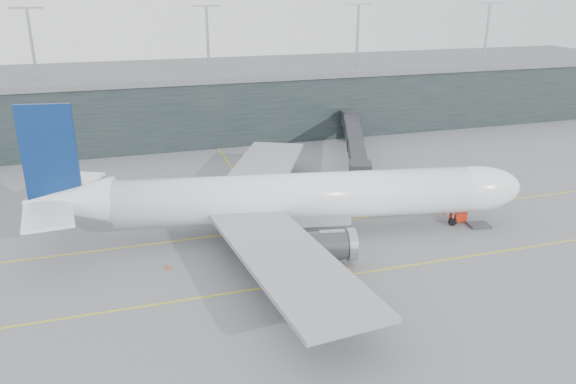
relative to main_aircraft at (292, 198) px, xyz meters
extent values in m
plane|color=slate|center=(-6.97, 6.41, -5.47)|extent=(320.00, 320.00, 0.00)
cube|color=yellow|center=(-6.97, 2.41, -5.46)|extent=(160.00, 0.25, 0.02)
cube|color=yellow|center=(-6.97, -13.59, -5.46)|extent=(160.00, 0.25, 0.02)
cube|color=yellow|center=(-1.97, 26.41, -5.46)|extent=(0.25, 60.00, 0.02)
cube|color=black|center=(-6.97, 64.41, 1.53)|extent=(240.00, 35.00, 14.00)
cube|color=#5B5D60|center=(-6.97, 64.41, 9.13)|extent=(240.00, 36.00, 1.20)
cylinder|color=#9E9EA3|center=(-36.97, 54.41, 16.53)|extent=(0.60, 0.60, 14.00)
cylinder|color=#9E9EA3|center=(-1.97, 54.41, 16.53)|extent=(0.60, 0.60, 14.00)
cylinder|color=#9E9EA3|center=(33.03, 54.41, 16.53)|extent=(0.60, 0.60, 14.00)
cylinder|color=#9E9EA3|center=(68.03, 54.41, 16.53)|extent=(0.60, 0.60, 14.00)
cylinder|color=white|center=(0.49, -0.08, 0.18)|extent=(49.39, 14.94, 6.60)
ellipsoid|color=white|center=(26.19, -4.58, 0.18)|extent=(14.80, 8.89, 6.60)
cone|color=white|center=(-29.41, 5.14, 0.92)|extent=(12.63, 8.26, 6.34)
cube|color=gray|center=(-0.56, 0.10, -2.38)|extent=(17.70, 8.18, 2.13)
cube|color=black|center=(30.17, -5.27, 1.24)|extent=(2.86, 3.55, 0.85)
cube|color=gray|center=(-5.50, -15.80, -0.89)|extent=(12.80, 31.73, 0.59)
cylinder|color=#3A3B3F|center=(0.84, -10.42, -2.70)|extent=(7.99, 4.96, 3.73)
cube|color=gray|center=(0.18, 16.73, -0.89)|extent=(22.12, 31.97, 0.59)
cylinder|color=#3A3B3F|center=(4.33, 9.51, -2.70)|extent=(7.99, 4.96, 3.73)
cube|color=navy|center=(-30.99, 5.42, 7.63)|extent=(6.91, 1.72, 12.78)
cube|color=white|center=(-31.47, -0.45, 1.45)|extent=(6.68, 10.07, 0.37)
cube|color=white|center=(-29.45, 11.09, 1.45)|extent=(9.35, 11.16, 0.37)
cylinder|color=black|center=(23.57, -4.12, -4.88)|extent=(1.23, 0.62, 1.17)
cylinder|color=#9E9EA3|center=(23.57, -4.12, -4.08)|extent=(0.32, 0.32, 2.77)
cylinder|color=black|center=(-4.59, -4.39, -4.78)|extent=(1.46, 0.76, 1.38)
cylinder|color=black|center=(-2.83, 5.68, -4.78)|extent=(1.46, 0.76, 1.38)
cube|color=#26272B|center=(14.01, 8.25, -0.11)|extent=(4.58, 4.82, 3.00)
cube|color=#26272B|center=(17.16, 16.58, -0.11)|extent=(7.44, 13.98, 2.68)
cube|color=#26272B|center=(22.09, 29.61, -0.11)|extent=(7.69, 14.08, 2.79)
cube|color=#26272B|center=(27.03, 42.65, -0.11)|extent=(7.94, 14.17, 2.89)
cylinder|color=#9E9EA3|center=(17.43, 17.28, -3.43)|extent=(0.54, 0.54, 4.07)
cube|color=#3A3B3F|center=(17.43, 17.28, -5.09)|extent=(2.57, 2.26, 0.75)
cylinder|color=#26272B|center=(14.01, 46.91, -0.11)|extent=(4.29, 4.29, 3.22)
cylinder|color=#26272B|center=(14.01, 46.91, -3.54)|extent=(1.93, 1.93, 3.86)
cube|color=red|center=(25.13, -3.16, -4.60)|extent=(2.49, 1.83, 1.34)
cylinder|color=black|center=(24.42, -3.81, -5.26)|extent=(0.43, 0.23, 0.41)
cylinder|color=black|center=(26.03, -3.52, -5.26)|extent=(0.43, 0.23, 0.41)
cylinder|color=black|center=(24.23, -2.80, -5.26)|extent=(0.43, 0.23, 0.41)
cylinder|color=black|center=(25.85, -2.50, -5.26)|extent=(0.43, 0.23, 0.41)
cube|color=#39393E|center=(27.14, -5.54, -5.29)|extent=(3.33, 2.83, 0.30)
cube|color=#3A3B3F|center=(-13.51, 16.17, -5.32)|extent=(2.23, 1.92, 0.20)
cube|color=#A8AEB4|center=(-13.51, 16.17, -4.43)|extent=(1.83, 1.75, 1.48)
cube|color=navy|center=(-13.51, 16.17, -3.67)|extent=(1.88, 1.80, 0.08)
cube|color=#3A3B3F|center=(-10.40, 18.85, -5.30)|extent=(2.33, 1.89, 0.23)
cube|color=#A4A7B0|center=(-10.40, 18.85, -4.27)|extent=(1.87, 1.76, 1.71)
cube|color=navy|center=(-10.40, 18.85, -3.39)|extent=(1.93, 1.82, 0.09)
cube|color=#3A3B3F|center=(-6.97, 18.07, -5.31)|extent=(2.54, 2.31, 0.21)
cube|color=#AFB3BC|center=(-6.97, 18.07, -4.38)|extent=(2.12, 2.06, 1.56)
cube|color=navy|center=(-6.97, 18.07, -3.57)|extent=(2.18, 2.13, 0.08)
cone|color=orange|center=(24.62, -0.10, -5.16)|extent=(0.39, 0.39, 0.63)
cone|color=#CD720B|center=(3.44, -12.65, -5.12)|extent=(0.43, 0.43, 0.69)
cone|color=orange|center=(2.05, 17.00, -5.13)|extent=(0.43, 0.43, 0.68)
cone|color=#CE3E0B|center=(-18.07, -5.44, -5.10)|extent=(0.47, 0.47, 0.75)
camera|label=1|loc=(-21.95, -69.67, 27.91)|focal=35.00mm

